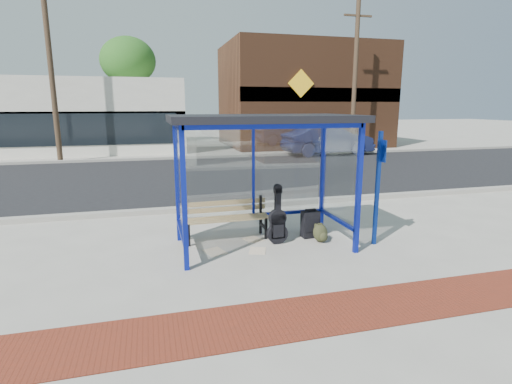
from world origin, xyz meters
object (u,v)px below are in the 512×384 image
object	(u,v)px
bench	(226,216)
guitar_bag	(277,223)
fire_hydrant	(364,145)
parked_car	(328,140)
suitcase	(310,224)
backpack	(321,233)

from	to	relation	value
bench	guitar_bag	world-z (taller)	guitar_bag
guitar_bag	fire_hydrant	bearing A→B (deg)	51.25
parked_car	fire_hydrant	world-z (taller)	parked_car
guitar_bag	suitcase	bearing A→B (deg)	10.30
bench	fire_hydrant	world-z (taller)	bench
bench	fire_hydrant	size ratio (longest dim) A/B	2.41
bench	suitcase	size ratio (longest dim) A/B	2.91
guitar_bag	bench	bearing A→B (deg)	145.50
guitar_bag	suitcase	world-z (taller)	guitar_bag
suitcase	backpack	bearing A→B (deg)	-76.25
backpack	parked_car	distance (m)	14.21
guitar_bag	parked_car	xyz separation A→B (m)	(6.94, 12.68, 0.39)
bench	backpack	world-z (taller)	bench
suitcase	parked_car	bearing A→B (deg)	60.91
fire_hydrant	parked_car	bearing A→B (deg)	-160.27
bench	backpack	distance (m)	1.88
bench	suitcase	bearing A→B (deg)	-13.51
backpack	fire_hydrant	xyz separation A→B (m)	(8.88, 13.81, 0.21)
guitar_bag	parked_car	distance (m)	14.46
bench	parked_car	xyz separation A→B (m)	(7.83, 12.14, 0.34)
guitar_bag	parked_car	bearing A→B (deg)	57.95
suitcase	fire_hydrant	xyz separation A→B (m)	(8.97, 13.49, 0.11)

